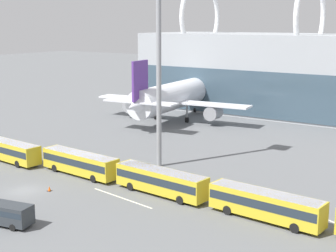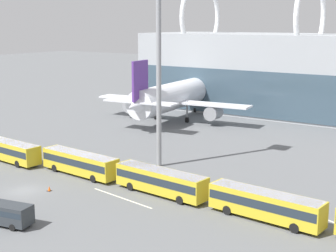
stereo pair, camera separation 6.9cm
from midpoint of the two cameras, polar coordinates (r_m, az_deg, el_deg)
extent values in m
plane|color=slate|center=(64.88, -15.57, -6.92)|extent=(440.00, 440.00, 0.00)
torus|color=white|center=(126.98, 3.59, 11.96)|extent=(1.10, 17.64, 17.64)
torus|color=white|center=(115.29, 15.47, 11.62)|extent=(1.10, 17.64, 17.64)
cylinder|color=silver|center=(106.43, 0.79, 3.41)|extent=(8.89, 29.87, 5.52)
sphere|color=silver|center=(119.59, 4.03, 4.27)|extent=(5.41, 5.41, 5.41)
cone|color=silver|center=(93.74, -3.33, 2.29)|extent=(5.95, 7.02, 5.24)
cube|color=silver|center=(105.00, 0.34, 2.76)|extent=(33.62, 7.70, 0.35)
cylinder|color=gray|center=(109.85, -3.99, 2.27)|extent=(3.15, 3.93, 2.75)
cylinder|color=gray|center=(101.31, 5.03, 1.47)|extent=(3.15, 3.93, 2.75)
cube|color=#5B338C|center=(93.74, -3.13, 5.04)|extent=(0.99, 5.11, 7.28)
cube|color=silver|center=(94.26, -3.11, 2.68)|extent=(14.62, 4.84, 0.28)
cylinder|color=gray|center=(115.57, 3.03, 2.76)|extent=(0.36, 0.36, 3.97)
cylinder|color=black|center=(115.89, 3.02, 1.79)|extent=(0.57, 1.14, 1.10)
cylinder|color=gray|center=(106.93, -1.36, 2.07)|extent=(0.36, 0.36, 3.97)
cylinder|color=black|center=(107.28, -1.36, 1.02)|extent=(0.57, 1.14, 1.10)
cylinder|color=gray|center=(103.65, 2.10, 1.76)|extent=(0.36, 0.36, 3.97)
cylinder|color=black|center=(104.00, 2.09, 0.69)|extent=(0.57, 1.14, 1.10)
cube|color=gold|center=(78.45, -17.30, -2.56)|extent=(12.47, 3.47, 2.63)
cube|color=#232D38|center=(78.39, -17.31, -2.37)|extent=(12.23, 3.48, 0.92)
cube|color=silver|center=(78.17, -17.35, -1.67)|extent=(12.10, 3.37, 0.12)
cylinder|color=black|center=(76.32, -14.92, -3.73)|extent=(1.02, 0.38, 1.00)
cylinder|color=black|center=(75.04, -16.36, -4.07)|extent=(1.02, 0.38, 1.00)
cylinder|color=black|center=(82.47, -18.06, -2.79)|extent=(1.02, 0.38, 1.00)
cube|color=gold|center=(69.28, -9.77, -4.03)|extent=(12.47, 3.43, 2.63)
cube|color=#232D38|center=(69.21, -9.77, -3.82)|extent=(12.23, 3.44, 0.92)
cube|color=silver|center=(68.96, -9.80, -3.02)|extent=(12.10, 3.33, 0.12)
cylinder|color=black|center=(67.66, -6.84, -5.37)|extent=(1.02, 0.37, 1.00)
cylinder|color=black|center=(66.13, -8.29, -5.81)|extent=(1.02, 0.37, 1.00)
cylinder|color=black|center=(73.13, -11.04, -4.21)|extent=(1.02, 0.37, 1.00)
cylinder|color=black|center=(71.72, -12.46, -4.59)|extent=(1.02, 0.37, 1.00)
cube|color=gold|center=(60.70, -0.83, -6.09)|extent=(12.49, 3.56, 2.63)
cube|color=#232D38|center=(60.62, -0.83, -5.86)|extent=(12.24, 3.57, 0.92)
cube|color=silver|center=(60.33, -0.83, -4.96)|extent=(12.11, 3.45, 0.12)
cylinder|color=black|center=(59.68, 2.73, -7.62)|extent=(1.02, 0.38, 1.00)
cylinder|color=black|center=(57.93, 1.33, -8.21)|extent=(1.02, 0.38, 1.00)
cylinder|color=black|center=(64.30, -2.76, -6.20)|extent=(1.02, 0.38, 1.00)
cylinder|color=black|center=(62.68, -4.20, -6.69)|extent=(1.02, 0.38, 1.00)
cube|color=gold|center=(54.10, 10.73, -8.53)|extent=(12.47, 3.42, 2.63)
cube|color=#232D38|center=(54.01, 10.74, -8.27)|extent=(12.22, 3.43, 0.92)
cube|color=silver|center=(53.68, 10.78, -7.27)|extent=(12.09, 3.31, 0.12)
cylinder|color=black|center=(53.97, 14.90, -10.12)|extent=(1.02, 0.37, 1.00)
cylinder|color=black|center=(51.98, 13.83, -10.92)|extent=(1.02, 0.37, 1.00)
cylinder|color=black|center=(57.20, 7.84, -8.58)|extent=(1.02, 0.37, 1.00)
cylinder|color=black|center=(55.34, 6.58, -9.25)|extent=(1.02, 0.37, 1.00)
cube|color=#2D3338|center=(54.57, -17.60, -9.17)|extent=(5.95, 3.18, 1.94)
cube|color=#232D38|center=(54.47, -17.62, -8.87)|extent=(5.79, 3.17, 0.58)
cylinder|color=black|center=(54.60, -15.54, -10.07)|extent=(0.73, 0.36, 0.70)
cylinder|color=black|center=(53.21, -16.86, -10.73)|extent=(0.73, 0.36, 0.70)
cylinder|color=black|center=(56.60, -18.18, -9.45)|extent=(0.73, 0.36, 0.70)
cylinder|color=gray|center=(70.35, -1.06, 6.68)|extent=(0.70, 0.70, 28.25)
cube|color=silver|center=(60.31, -5.15, -7.95)|extent=(9.89, 1.79, 0.01)
cube|color=black|center=(64.07, -13.03, -7.02)|extent=(0.51, 0.51, 0.02)
cone|color=#EA5914|center=(63.98, -13.04, -6.77)|extent=(0.38, 0.38, 0.57)
camera|label=1|loc=(0.03, -90.02, 0.00)|focal=55.00mm
camera|label=2|loc=(0.03, 89.98, 0.00)|focal=55.00mm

